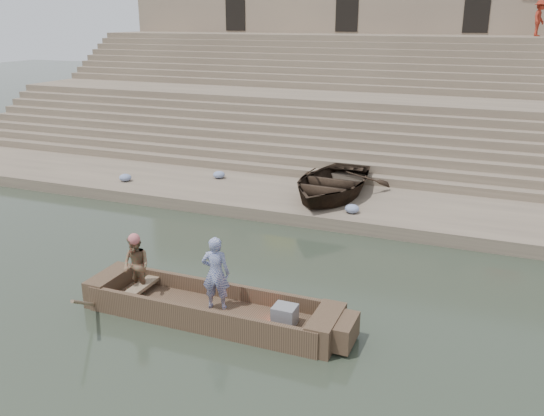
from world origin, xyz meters
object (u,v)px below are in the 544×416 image
Objects in this scene: television at (284,315)px; pedestrian at (540,18)px; main_rowboat at (210,313)px; beached_rowboat at (331,183)px; rowing_man at (136,266)px; standing_man at (216,273)px.

pedestrian is at bearing 78.40° from television.
main_rowboat is 1.71m from television.
main_rowboat is 2.94× the size of pedestrian.
pedestrian is (6.11, 14.47, 5.18)m from beached_rowboat.
rowing_man is 8.40m from beached_rowboat.
rowing_man is at bearing -11.76° from standing_man.
beached_rowboat is at bearing -104.82° from standing_man.
standing_man is at bearing 43.87° from main_rowboat.
standing_man reaches higher than rowing_man.
rowing_man is 0.80× the size of pedestrian.
pedestrian is (6.33, 22.64, 5.94)m from main_rowboat.
rowing_man is at bearing 175.43° from pedestrian.
main_rowboat is 1.99m from rowing_man.
beached_rowboat is (2.04, 8.15, -0.03)m from rowing_man.
standing_man is 1.69m from television.
television is at bearing -176.35° from pedestrian.
main_rowboat is at bearing -88.48° from beached_rowboat.
main_rowboat is at bearing 29.86° from standing_man.
main_rowboat is at bearing 180.00° from television.
television is (3.50, -0.03, -0.48)m from rowing_man.
beached_rowboat is (0.11, 8.07, -0.15)m from standing_man.
main_rowboat is at bearing 179.63° from pedestrian.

